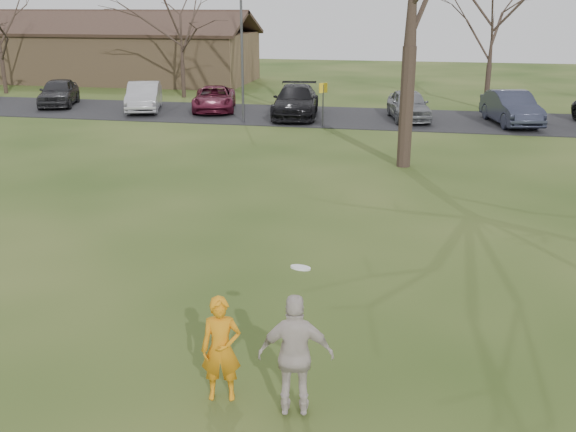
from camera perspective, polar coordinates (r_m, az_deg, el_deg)
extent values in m
plane|color=#1E380F|center=(10.33, -4.58, -14.83)|extent=(120.00, 120.00, 0.00)
cube|color=black|center=(33.87, 7.19, 8.48)|extent=(62.00, 6.50, 0.04)
imported|color=orange|center=(9.76, -5.85, -11.46)|extent=(0.66, 0.50, 1.62)
imported|color=#28282B|center=(39.71, -19.37, 10.15)|extent=(3.15, 4.79, 1.51)
imported|color=#A4A3A9|center=(36.51, -12.45, 10.13)|extent=(2.98, 4.90, 1.53)
imported|color=#581428|center=(35.95, -6.44, 10.13)|extent=(3.23, 5.05, 1.30)
imported|color=black|center=(33.80, 0.68, 9.97)|extent=(2.80, 5.61, 1.56)
imported|color=slate|center=(33.46, 10.47, 9.51)|extent=(2.59, 4.57, 1.47)
imported|color=#292D3E|center=(33.39, 18.90, 8.91)|extent=(2.69, 5.01, 1.57)
imported|color=beige|center=(9.25, 0.69, -12.04)|extent=(1.11, 0.60, 1.80)
cylinder|color=white|center=(8.67, 1.10, -4.52)|extent=(0.28, 0.27, 0.10)
cube|color=#8C6D4C|center=(51.63, -14.77, 13.25)|extent=(20.00, 8.00, 3.50)
cube|color=#33231C|center=(49.67, -16.06, 15.88)|extent=(20.60, 4.40, 1.78)
cube|color=#33231C|center=(53.36, -14.00, 16.15)|extent=(20.60, 4.40, 1.78)
cube|color=#38281E|center=(51.49, -15.06, 16.80)|extent=(20.60, 0.45, 0.20)
cylinder|color=#47474C|center=(32.07, -4.02, 13.40)|extent=(0.12, 0.12, 6.00)
cylinder|color=#47474C|center=(30.99, 3.06, 9.53)|extent=(0.06, 0.06, 2.00)
cube|color=yellow|center=(30.87, 3.09, 11.09)|extent=(0.35, 0.35, 0.45)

